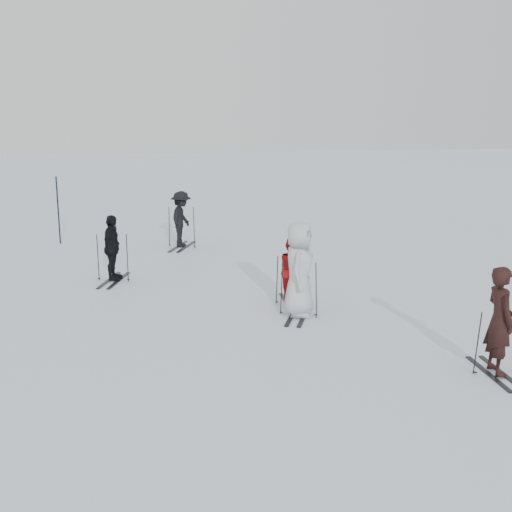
% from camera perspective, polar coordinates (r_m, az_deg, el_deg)
% --- Properties ---
extents(ground, '(120.00, 120.00, 0.00)m').
position_cam_1_polar(ground, '(14.10, 0.91, -4.83)').
color(ground, silver).
rests_on(ground, ground).
extents(skier_near_dark, '(0.49, 0.69, 1.80)m').
position_cam_1_polar(skier_near_dark, '(11.17, 20.83, -5.51)').
color(skier_near_dark, black).
rests_on(skier_near_dark, ground).
extents(skier_red, '(0.62, 0.77, 1.49)m').
position_cam_1_polar(skier_red, '(14.44, 3.28, -1.36)').
color(skier_red, '#B51614').
rests_on(skier_red, ground).
extents(skier_grey, '(0.99, 1.15, 2.00)m').
position_cam_1_polar(skier_grey, '(13.48, 3.85, -1.26)').
color(skier_grey, silver).
rests_on(skier_grey, ground).
extents(skier_uphill_left, '(0.71, 1.07, 1.68)m').
position_cam_1_polar(skier_uphill_left, '(16.75, -12.67, 0.62)').
color(skier_uphill_left, black).
rests_on(skier_uphill_left, ground).
extents(skier_uphill_far, '(1.07, 1.32, 1.78)m').
position_cam_1_polar(skier_uphill_far, '(20.73, -6.65, 3.21)').
color(skier_uphill_far, black).
rests_on(skier_uphill_far, ground).
extents(skis_near_dark, '(1.64, 0.98, 1.14)m').
position_cam_1_polar(skis_near_dark, '(11.27, 20.70, -7.10)').
color(skis_near_dark, black).
rests_on(skis_near_dark, ground).
extents(skis_red, '(1.66, 0.97, 1.17)m').
position_cam_1_polar(skis_red, '(14.48, 3.28, -1.99)').
color(skis_red, black).
rests_on(skis_red, ground).
extents(skis_grey, '(1.87, 1.50, 1.21)m').
position_cam_1_polar(skis_grey, '(13.58, 3.83, -2.88)').
color(skis_grey, black).
rests_on(skis_grey, ground).
extents(skis_uphill_left, '(1.94, 1.43, 1.26)m').
position_cam_1_polar(skis_uphill_left, '(16.80, -12.63, -0.08)').
color(skis_uphill_left, black).
rests_on(skis_uphill_left, ground).
extents(skis_uphill_far, '(2.10, 1.66, 1.36)m').
position_cam_1_polar(skis_uphill_far, '(20.76, -6.63, 2.63)').
color(skis_uphill_far, black).
rests_on(skis_uphill_far, ground).
extents(piste_marker, '(0.06, 0.06, 2.23)m').
position_cam_1_polar(piste_marker, '(22.12, -17.17, 3.91)').
color(piste_marker, black).
rests_on(piste_marker, ground).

